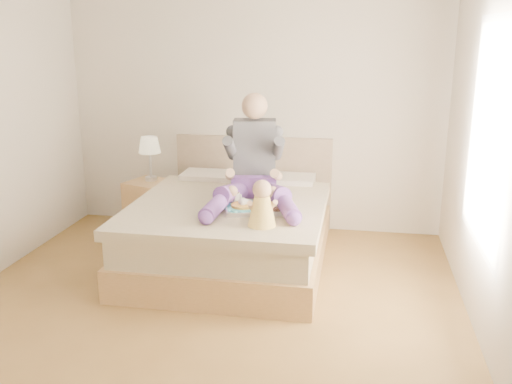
% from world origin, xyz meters
% --- Properties ---
extents(room, '(4.02, 4.22, 2.71)m').
position_xyz_m(room, '(0.08, 0.01, 1.51)').
color(room, brown).
rests_on(room, ground).
extents(bed, '(1.70, 2.18, 1.00)m').
position_xyz_m(bed, '(0.00, 1.08, 0.32)').
color(bed, '#A37E4C').
rests_on(bed, ground).
extents(nightstand, '(0.58, 0.54, 0.57)m').
position_xyz_m(nightstand, '(-1.00, 1.61, 0.29)').
color(nightstand, '#A37E4C').
rests_on(nightstand, ground).
extents(lamp, '(0.23, 0.23, 0.46)m').
position_xyz_m(lamp, '(-1.02, 1.66, 0.93)').
color(lamp, silver).
rests_on(lamp, nightstand).
extents(adult, '(0.82, 1.22, 0.97)m').
position_xyz_m(adult, '(0.19, 1.07, 0.89)').
color(adult, '#593484').
rests_on(adult, bed).
extents(tray, '(0.60, 0.52, 0.15)m').
position_xyz_m(tray, '(0.27, 0.73, 0.64)').
color(tray, silver).
rests_on(tray, bed).
extents(baby, '(0.26, 0.34, 0.37)m').
position_xyz_m(baby, '(0.39, 0.33, 0.76)').
color(baby, '#FFD150').
rests_on(baby, bed).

